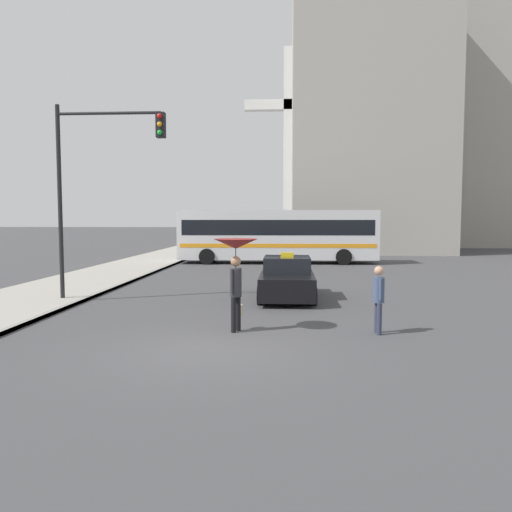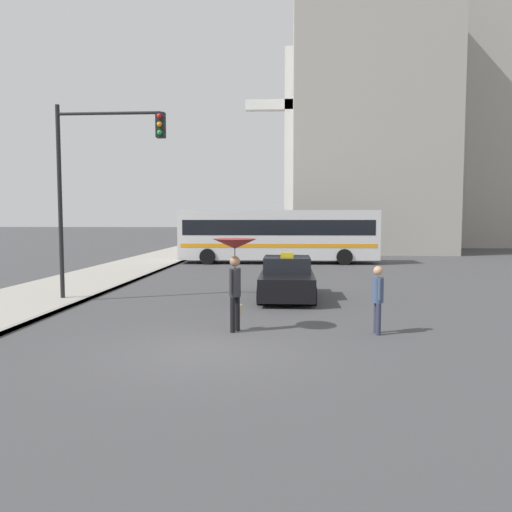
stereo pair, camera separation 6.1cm
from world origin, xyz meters
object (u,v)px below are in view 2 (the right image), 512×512
at_px(pedestrian_with_umbrella, 235,256).
at_px(city_bus, 278,234).
at_px(pedestrian_man, 378,295).
at_px(monument_cross, 290,136).
at_px(traffic_light, 98,167).
at_px(taxi, 287,279).

bearing_deg(pedestrian_with_umbrella, city_bus, 24.99).
height_order(pedestrian_man, monument_cross, monument_cross).
bearing_deg(pedestrian_with_umbrella, traffic_light, 77.10).
bearing_deg(pedestrian_man, monument_cross, 179.40).
distance_m(taxi, pedestrian_with_umbrella, 5.47).
xyz_separation_m(pedestrian_with_umbrella, monument_cross, (1.32, 33.45, 8.29)).
bearing_deg(taxi, traffic_light, 9.95).
xyz_separation_m(pedestrian_man, traffic_light, (-8.36, 4.13, 3.51)).
bearing_deg(city_bus, taxi, -178.93).
height_order(pedestrian_with_umbrella, traffic_light, traffic_light).
relative_size(pedestrian_with_umbrella, pedestrian_man, 1.39).
bearing_deg(taxi, pedestrian_with_umbrella, 76.52).
relative_size(pedestrian_man, traffic_light, 0.25).
relative_size(pedestrian_man, monument_cross, 0.09).
bearing_deg(pedestrian_with_umbrella, taxi, 13.43).
relative_size(taxi, pedestrian_man, 2.55).
distance_m(taxi, monument_cross, 29.81).
bearing_deg(monument_cross, city_bus, -92.73).
xyz_separation_m(traffic_light, monument_cross, (6.25, 29.35, 5.69)).
height_order(city_bus, pedestrian_with_umbrella, city_bus).
distance_m(pedestrian_man, monument_cross, 34.78).
distance_m(city_bus, monument_cross, 16.65).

